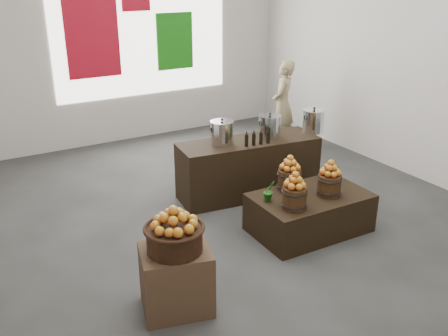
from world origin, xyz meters
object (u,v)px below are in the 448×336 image
counter (248,168)px  stock_pot_right (313,121)px  wicker_basket (175,239)px  stock_pot_left (222,134)px  display_table (309,213)px  crate (176,280)px  stock_pot_center (269,127)px  shopper (283,104)px

counter → stock_pot_right: size_ratio=6.47×
wicker_basket → stock_pot_left: stock_pot_left is taller
display_table → wicker_basket: bearing=-163.7°
crate → display_table: bearing=14.9°
crate → display_table: 2.07m
display_table → stock_pot_left: 1.53m
crate → counter: bearing=42.4°
display_table → stock_pot_center: (0.24, 1.20, 0.70)m
wicker_basket → counter: size_ratio=0.26×
stock_pot_left → stock_pot_right: size_ratio=1.00×
stock_pot_left → stock_pot_center: bearing=-7.1°
crate → stock_pot_left: stock_pot_left is taller
stock_pot_center → shopper: size_ratio=0.20×
wicker_basket → stock_pot_left: size_ratio=1.66×
wicker_basket → display_table: (2.00, 0.53, -0.49)m
stock_pot_center → shopper: 1.98m
crate → stock_pot_center: size_ratio=2.08×
wicker_basket → stock_pot_center: bearing=37.7°
stock_pot_left → shopper: (2.02, 1.38, -0.18)m
crate → display_table: (2.00, 0.53, -0.07)m
wicker_basket → counter: bearing=42.4°
counter → stock_pot_left: (-0.39, 0.05, 0.54)m
crate → stock_pot_left: size_ratio=2.08×
counter → stock_pot_center: (0.30, -0.04, 0.54)m
display_table → shopper: (1.57, 2.66, 0.52)m
stock_pot_left → shopper: shopper is taller
counter → crate: bearing=-130.5°
counter → shopper: (1.63, 1.42, 0.36)m
wicker_basket → shopper: bearing=41.8°
counter → stock_pot_left: stock_pot_left is taller
stock_pot_left → stock_pot_center: (0.69, -0.09, 0.00)m
crate → wicker_basket: size_ratio=1.25×
wicker_basket → shopper: 4.79m
stock_pot_right → shopper: bearing=67.7°
display_table → shopper: size_ratio=0.90×
counter → display_table: bearing=-80.1°
shopper → wicker_basket: bearing=0.4°
crate → stock_pot_right: size_ratio=2.08×
stock_pot_left → stock_pot_center: 0.70m
crate → wicker_basket: (0.00, 0.00, 0.42)m
stock_pot_right → shopper: shopper is taller
wicker_basket → display_table: wicker_basket is taller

